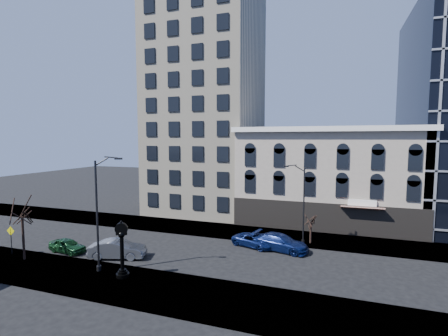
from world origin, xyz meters
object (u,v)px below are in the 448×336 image
at_px(street_clock, 122,252).
at_px(car_near_a, 67,246).
at_px(warning_sign, 11,235).
at_px(car_near_b, 117,249).
at_px(street_lamp_near, 105,183).

xyz_separation_m(street_clock, car_near_a, (-8.79, 3.24, -1.51)).
distance_m(warning_sign, car_near_b, 10.39).
bearing_deg(car_near_b, warning_sign, 87.04).
bearing_deg(warning_sign, car_near_b, 10.35).
xyz_separation_m(street_clock, car_near_b, (-3.18, 3.56, -1.33)).
height_order(street_clock, car_near_b, street_clock).
distance_m(street_clock, car_near_a, 9.49).
bearing_deg(car_near_b, street_lamp_near, -175.39).
xyz_separation_m(street_lamp_near, car_near_a, (-6.86, 2.67, -6.78)).
bearing_deg(street_lamp_near, car_near_b, 94.69).
relative_size(street_clock, car_near_a, 1.16).
distance_m(street_clock, car_near_b, 4.95).
distance_m(warning_sign, car_near_a, 5.14).
bearing_deg(street_lamp_near, street_clock, -34.59).
bearing_deg(car_near_a, street_clock, -104.70).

